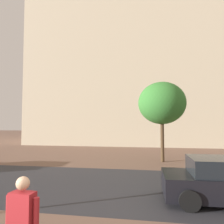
{
  "coord_description": "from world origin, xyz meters",
  "views": [
    {
      "loc": [
        1.91,
        -1.86,
        2.6
      ],
      "look_at": [
        -0.03,
        10.13,
        3.26
      ],
      "focal_mm": 33.65,
      "sensor_mm": 36.0,
      "label": 1
    }
  ],
  "objects": [
    {
      "name": "ground_plane",
      "position": [
        0.0,
        10.0,
        0.0
      ],
      "size": [
        120.0,
        120.0,
        0.0
      ],
      "primitive_type": "plane",
      "color": "brown"
    },
    {
      "name": "street_asphalt_strip",
      "position": [
        0.0,
        7.03,
        0.0
      ],
      "size": [
        120.0,
        6.16,
        0.0
      ],
      "primitive_type": "cube",
      "color": "#2D2D33",
      "rests_on": "ground_plane"
    },
    {
      "name": "landmark_building",
      "position": [
        -1.04,
        28.69,
        12.28
      ],
      "size": [
        24.47,
        15.23,
        40.83
      ],
      "color": "beige",
      "rests_on": "ground_plane"
    },
    {
      "name": "person_skater",
      "position": [
        -0.08,
        1.36,
        0.96
      ],
      "size": [
        0.61,
        0.32,
        1.73
      ],
      "color": "slate",
      "rests_on": "ground_plane"
    },
    {
      "name": "tree_curb_far",
      "position": [
        3.01,
        12.85,
        3.99
      ],
      "size": [
        3.23,
        3.23,
        5.45
      ],
      "color": "#4C3823",
      "rests_on": "ground_plane"
    }
  ]
}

